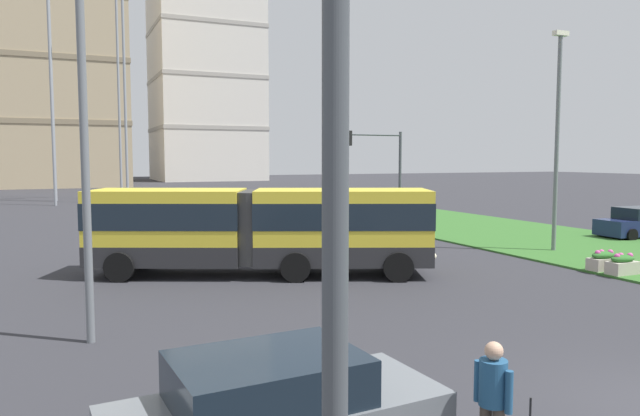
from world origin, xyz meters
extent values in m
cube|color=yellow|center=(-0.06, 12.18, 1.73)|extent=(6.50, 4.66, 2.55)
cube|color=#262628|center=(-0.06, 12.18, 0.80)|extent=(6.53, 4.68, 0.70)
cube|color=#19232D|center=(-0.06, 12.18, 2.15)|extent=(6.55, 4.71, 0.90)
cube|color=yellow|center=(-5.64, 14.64, 1.73)|extent=(5.77, 4.43, 2.55)
cube|color=#262628|center=(-5.64, 14.64, 0.80)|extent=(5.80, 4.46, 0.70)
cube|color=#19232D|center=(-5.64, 14.64, 2.15)|extent=(5.82, 4.48, 0.90)
cylinder|color=#383838|center=(-2.81, 13.36, 1.72)|extent=(2.40, 2.40, 2.45)
cylinder|color=black|center=(2.09, 12.62, 0.50)|extent=(1.03, 0.65, 1.00)
cylinder|color=black|center=(1.11, 10.32, 0.50)|extent=(1.03, 0.65, 1.00)
cylinder|color=black|center=(-1.04, 13.96, 0.50)|extent=(1.03, 0.65, 1.00)
cylinder|color=black|center=(-2.02, 11.66, 0.50)|extent=(1.03, 0.65, 1.00)
cylinder|color=black|center=(-6.30, 16.32, 0.50)|extent=(1.03, 0.67, 1.00)
cylinder|color=black|center=(-7.34, 14.05, 0.50)|extent=(1.03, 0.67, 1.00)
sphere|color=#F9EFC6|center=(3.07, 11.82, 0.80)|extent=(0.24, 0.24, 0.24)
sphere|color=#F9EFC6|center=(2.37, 10.16, 0.80)|extent=(0.24, 0.24, 0.24)
cube|color=#19234C|center=(18.11, 14.62, 0.58)|extent=(4.49, 2.03, 0.80)
cylinder|color=black|center=(16.57, 13.80, 0.32)|extent=(0.65, 0.25, 0.64)
cylinder|color=black|center=(16.66, 15.60, 0.32)|extent=(0.65, 0.25, 0.64)
cube|color=black|center=(-6.65, 0.83, 1.28)|extent=(2.48, 1.83, 0.60)
cylinder|color=black|center=(-5.06, 1.83, 0.32)|extent=(0.65, 0.26, 0.64)
cylinder|color=#23517A|center=(-3.96, -0.29, 1.20)|extent=(0.36, 0.36, 0.60)
sphere|color=tan|center=(-3.96, -0.29, 1.62)|extent=(0.24, 0.24, 0.24)
cylinder|color=#23517A|center=(-3.91, -0.53, 1.15)|extent=(0.10, 0.10, 0.55)
cylinder|color=#23517A|center=(-4.02, -0.06, 1.15)|extent=(0.10, 0.10, 0.55)
cylinder|color=black|center=(-3.51, -0.49, 0.80)|extent=(0.03, 0.03, 0.40)
cube|color=#B7AD9E|center=(8.71, 7.98, 0.30)|extent=(1.10, 0.56, 0.44)
ellipsoid|color=#2D6B28|center=(8.71, 7.98, 0.62)|extent=(0.99, 0.50, 0.28)
sphere|color=#D14C99|center=(8.43, 7.98, 0.72)|extent=(0.20, 0.20, 0.20)
sphere|color=#D14C99|center=(8.71, 8.06, 0.72)|extent=(0.20, 0.20, 0.20)
sphere|color=#D14C99|center=(8.99, 7.92, 0.72)|extent=(0.20, 0.20, 0.20)
cube|color=#B7AD9E|center=(8.71, 8.78, 0.30)|extent=(1.10, 0.56, 0.44)
ellipsoid|color=#2D6B28|center=(8.71, 8.78, 0.62)|extent=(0.99, 0.50, 0.28)
sphere|color=#D14C99|center=(8.43, 8.78, 0.72)|extent=(0.20, 0.20, 0.20)
sphere|color=#D14C99|center=(8.71, 8.86, 0.72)|extent=(0.20, 0.20, 0.20)
sphere|color=#D14C99|center=(8.99, 8.72, 0.72)|extent=(0.20, 0.20, 0.20)
cylinder|color=#474C51|center=(-7.50, -3.00, 2.97)|extent=(0.16, 0.16, 5.94)
cylinder|color=#474C51|center=(8.31, 22.00, 2.78)|extent=(0.16, 0.16, 5.56)
cylinder|color=#474C51|center=(6.56, 22.00, 5.36)|extent=(3.51, 0.10, 0.10)
cube|color=black|center=(5.10, 22.00, 5.16)|extent=(0.28, 0.28, 0.80)
sphere|color=red|center=(5.10, 22.00, 5.41)|extent=(0.16, 0.16, 0.16)
sphere|color=yellow|center=(5.10, 22.00, 5.15)|extent=(0.16, 0.16, 0.16)
sphere|color=green|center=(5.10, 22.00, 4.89)|extent=(0.16, 0.16, 0.16)
cylinder|color=slate|center=(-8.50, 7.60, 4.53)|extent=(0.18, 0.18, 9.06)
cylinder|color=slate|center=(10.61, 12.96, 4.64)|extent=(0.18, 0.18, 9.27)
cube|color=white|center=(10.61, 12.96, 9.37)|extent=(0.70, 0.28, 0.20)
cube|color=tan|center=(-10.62, 89.35, 21.63)|extent=(21.61, 18.48, 43.25)
cube|color=#85765B|center=(-10.62, 89.35, 9.00)|extent=(21.81, 18.68, 0.70)
cube|color=#85765B|center=(-10.62, 89.35, 17.65)|extent=(21.81, 18.68, 0.70)
cube|color=#85765B|center=(-10.62, 89.35, 26.30)|extent=(21.81, 18.68, 0.70)
cube|color=silver|center=(16.35, 105.03, 22.86)|extent=(18.68, 19.18, 45.71)
cube|color=#A4A099|center=(16.35, 105.03, 9.49)|extent=(18.88, 19.38, 0.70)
cube|color=#A4A099|center=(16.35, 105.03, 18.64)|extent=(18.88, 19.38, 0.70)
cube|color=#A4A099|center=(16.35, 105.03, 27.78)|extent=(18.88, 19.38, 0.70)
cylinder|color=gray|center=(-3.58, 55.44, 16.70)|extent=(0.24, 0.24, 33.40)
cylinder|color=gray|center=(-9.58, 55.44, 16.70)|extent=(0.24, 0.24, 33.40)
cylinder|color=gray|center=(-3.58, 49.44, 16.70)|extent=(0.24, 0.24, 33.40)
cylinder|color=gray|center=(-9.58, 49.44, 16.70)|extent=(0.24, 0.24, 33.40)
camera|label=1|loc=(-8.96, -6.09, 4.09)|focal=32.83mm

